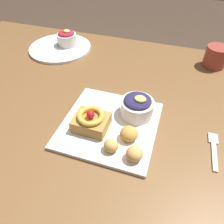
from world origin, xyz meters
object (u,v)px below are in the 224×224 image
fritter_back (129,134)px  back_plate (60,48)px  cake_slice (91,121)px  front_plate (110,125)px  coffee_mug (216,57)px  berry_ramekin (137,106)px  fork (214,148)px  fritter_front (134,154)px  back_ramekin (67,38)px  fritter_middle (111,146)px

fritter_back → back_plate: fritter_back is taller
cake_slice → back_plate: bearing=128.1°
front_plate → cake_slice: 0.06m
front_plate → coffee_mug: (0.29, 0.44, 0.04)m
berry_ramekin → fork: size_ratio=0.78×
coffee_mug → fritter_back: bearing=-115.0°
front_plate → fritter_front: (0.09, -0.09, 0.03)m
back_ramekin → cake_slice: bearing=-55.9°
fritter_front → back_plate: (-0.46, 0.47, -0.03)m
fritter_middle → back_plate: fritter_middle is taller
front_plate → fritter_back: size_ratio=5.47×
back_ramekin → coffee_mug: back_ramekin is taller
front_plate → back_ramekin: 0.53m
fritter_middle → coffee_mug: coffee_mug is taller
fritter_front → cake_slice: bearing=154.9°
cake_slice → back_ramekin: (-0.29, 0.44, 0.01)m
fritter_front → coffee_mug: size_ratio=0.49×
fritter_middle → fritter_back: (0.03, 0.05, 0.00)m
fritter_front → back_ramekin: (-0.43, 0.50, 0.01)m
cake_slice → fork: size_ratio=0.76×
fritter_middle → fritter_back: fritter_back is taller
cake_slice → fritter_front: cake_slice is taller
fritter_back → coffee_mug: coffee_mug is taller
berry_ramekin → fritter_back: size_ratio=1.99×
front_plate → fritter_front: bearing=-44.8°
fritter_front → fritter_back: same height
back_plate → front_plate: bearing=-46.1°
fritter_back → coffee_mug: bearing=65.0°
fritter_middle → back_ramekin: size_ratio=0.44×
cake_slice → berry_ramekin: (0.11, 0.09, 0.01)m
front_plate → berry_ramekin: (0.06, 0.06, 0.04)m
fritter_back → cake_slice: bearing=176.0°
front_plate → fritter_front: size_ratio=6.33×
back_plate → back_ramekin: size_ratio=3.16×
fritter_front → fritter_back: 0.06m
front_plate → fork: front_plate is taller
berry_ramekin → fritter_front: size_ratio=2.31×
cake_slice → fork: bearing=6.6°
fritter_front → fritter_middle: (-0.06, 0.01, -0.00)m
fritter_back → back_plate: (-0.43, 0.42, -0.03)m
fritter_middle → fork: fritter_middle is taller
front_plate → berry_ramekin: berry_ramekin is taller
back_ramekin → fork: size_ratio=0.69×
cake_slice → fritter_middle: 0.10m
fritter_middle → fritter_back: 0.06m
fritter_front → fritter_back: (-0.03, 0.06, 0.00)m
cake_slice → fritter_middle: cake_slice is taller
cake_slice → fritter_front: size_ratio=2.27×
back_ramekin → coffee_mug: 0.63m
fritter_middle → back_plate: 0.61m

